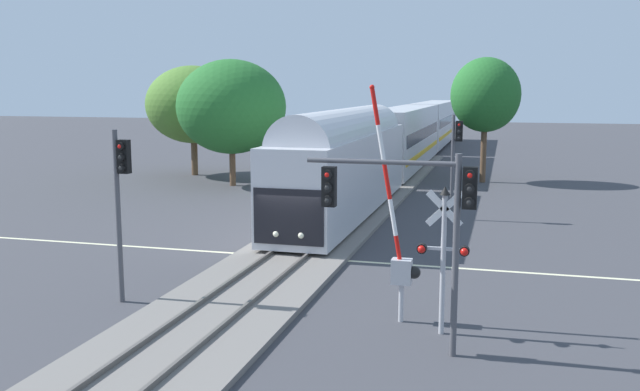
% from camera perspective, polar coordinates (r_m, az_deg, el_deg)
% --- Properties ---
extents(ground_plane, '(220.00, 220.00, 0.00)m').
position_cam_1_polar(ground_plane, '(26.76, -2.26, -5.13)').
color(ground_plane, '#3D3D42').
extents(road_centre_stripe, '(44.00, 0.20, 0.01)m').
position_cam_1_polar(road_centre_stripe, '(26.76, -2.26, -5.12)').
color(road_centre_stripe, beige).
rests_on(road_centre_stripe, ground).
extents(railway_track, '(4.40, 80.00, 0.32)m').
position_cam_1_polar(railway_track, '(26.73, -2.26, -4.93)').
color(railway_track, slate).
rests_on(railway_track, ground).
extents(commuter_train, '(3.04, 64.55, 5.16)m').
position_cam_1_polar(commuter_train, '(55.03, 7.01, 4.96)').
color(commuter_train, silver).
rests_on(commuter_train, railway_track).
extents(crossing_gate_near, '(1.50, 0.40, 6.58)m').
position_cam_1_polar(crossing_gate_near, '(19.20, 6.63, -4.53)').
color(crossing_gate_near, '#B7B7BC').
rests_on(crossing_gate_near, ground).
extents(crossing_signal_mast, '(1.36, 0.44, 3.98)m').
position_cam_1_polar(crossing_signal_mast, '(18.29, 10.20, -4.08)').
color(crossing_signal_mast, '#B2B2B7').
rests_on(crossing_signal_mast, ground).
extents(traffic_signal_near_right, '(4.14, 0.38, 4.98)m').
position_cam_1_polar(traffic_signal_near_right, '(16.67, 7.65, -0.74)').
color(traffic_signal_near_right, '#4C4C51').
rests_on(traffic_signal_near_right, ground).
extents(traffic_signal_far_side, '(0.53, 0.38, 5.20)m').
position_cam_1_polar(traffic_signal_far_side, '(34.42, 11.18, 3.75)').
color(traffic_signal_far_side, '#4C4C51').
rests_on(traffic_signal_far_side, ground).
extents(traffic_signal_median, '(0.53, 0.38, 5.28)m').
position_cam_1_polar(traffic_signal_median, '(21.34, -16.21, 0.60)').
color(traffic_signal_median, '#4C4C51').
rests_on(traffic_signal_median, ground).
extents(elm_centre_background, '(4.72, 4.72, 8.55)m').
position_cam_1_polar(elm_centre_background, '(48.63, 13.56, 8.10)').
color(elm_centre_background, brown).
rests_on(elm_centre_background, ground).
extents(oak_behind_train, '(7.22, 7.22, 8.35)m').
position_cam_1_polar(oak_behind_train, '(46.01, -7.36, 7.30)').
color(oak_behind_train, brown).
rests_on(oak_behind_train, ground).
extents(pine_left_background, '(6.94, 6.94, 8.11)m').
position_cam_1_polar(pine_left_background, '(52.15, -10.49, 7.42)').
color(pine_left_background, brown).
rests_on(pine_left_background, ground).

